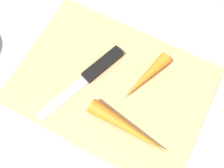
{
  "coord_description": "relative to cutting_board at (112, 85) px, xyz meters",
  "views": [
    {
      "loc": [
        0.08,
        -0.16,
        0.48
      ],
      "look_at": [
        0.0,
        0.0,
        0.01
      ],
      "focal_mm": 42.47,
      "sensor_mm": 36.0,
      "label": 1
    }
  ],
  "objects": [
    {
      "name": "carrot_short",
      "position": [
        0.05,
        0.04,
        0.02
      ],
      "size": [
        0.06,
        0.12,
        0.02
      ],
      "primitive_type": "cone",
      "rotation": [
        0.0,
        1.57,
        4.4
      ],
      "color": "orange",
      "rests_on": "cutting_board"
    },
    {
      "name": "carrot_long",
      "position": [
        0.07,
        -0.06,
        0.02
      ],
      "size": [
        0.16,
        0.04,
        0.03
      ],
      "primitive_type": "cone",
      "rotation": [
        0.0,
        1.57,
        6.19
      ],
      "color": "orange",
      "rests_on": "cutting_board"
    },
    {
      "name": "cutting_board",
      "position": [
        0.0,
        0.0,
        0.0
      ],
      "size": [
        0.36,
        0.26,
        0.01
      ],
      "primitive_type": "cube",
      "color": "tan",
      "rests_on": "ground_plane"
    },
    {
      "name": "ground_plane",
      "position": [
        0.0,
        0.0,
        -0.01
      ],
      "size": [
        1.4,
        1.4,
        0.0
      ],
      "primitive_type": "plane",
      "color": "#ADA8A0"
    },
    {
      "name": "knife",
      "position": [
        -0.04,
        0.01,
        0.01
      ],
      "size": [
        0.09,
        0.19,
        0.01
      ],
      "rotation": [
        0.0,
        0.0,
        4.36
      ],
      "color": "#B7B7BC",
      "rests_on": "cutting_board"
    }
  ]
}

